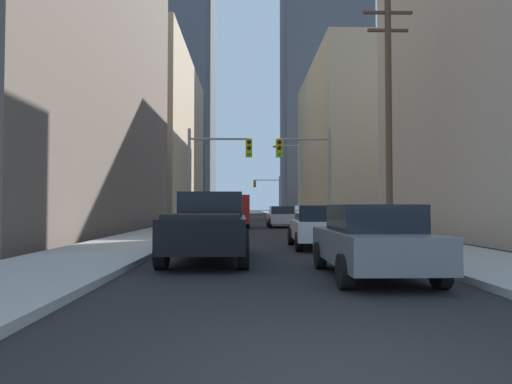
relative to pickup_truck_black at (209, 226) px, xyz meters
The scene contains 17 objects.
ground_plane 8.96m from the pickup_truck_black, 78.48° to the right, with size 400.00×400.00×0.00m, color black.
sidewalk_left 41.42m from the pickup_truck_black, 94.70° to the left, with size 3.43×160.00×0.15m, color #9E9E99.
sidewalk_right 41.86m from the pickup_truck_black, 80.43° to the left, with size 3.43×160.00×0.15m, color #9E9E99.
pickup_truck_black is the anchor object (origin of this frame).
cargo_van_red 19.25m from the pickup_truck_black, 89.56° to the left, with size 2.16×5.27×2.26m.
sedan_grey 4.85m from the pickup_truck_black, 41.15° to the right, with size 1.95×4.22×1.52m.
sedan_white 5.16m from the pickup_truck_black, 45.31° to the left, with size 1.95×4.26×1.52m.
sedan_silver 20.14m from the pickup_truck_black, 79.98° to the left, with size 1.95×4.25×1.52m.
traffic_signal_near_left 13.80m from the pickup_truck_black, 92.99° to the left, with size 3.72×0.44×6.00m.
traffic_signal_near_right 14.49m from the pickup_truck_black, 71.47° to the left, with size 3.21×0.44×6.00m.
traffic_signal_far_right 53.68m from the pickup_truck_black, 85.54° to the left, with size 3.92×0.44×6.00m.
utility_pole_right 11.21m from the pickup_truck_black, 44.18° to the left, with size 2.20×0.28×10.70m.
street_lamp_right 30.85m from the pickup_truck_black, 79.59° to the left, with size 2.54×0.32×7.50m.
building_left_mid_office 45.68m from the pickup_truck_black, 107.54° to the left, with size 15.60×28.42×19.42m, color tan.
building_left_far_tower 87.49m from the pickup_truck_black, 100.22° to the left, with size 16.96×29.06×50.39m, color #4C515B.
building_right_mid_block 48.95m from the pickup_truck_black, 63.31° to the left, with size 25.54×25.89×18.79m, color tan.
building_right_far_highrise 91.16m from the pickup_truck_black, 78.13° to the left, with size 17.62×18.50×61.95m, color #4C515B.
Camera 1 is at (-0.74, -3.82, 1.48)m, focal length 31.70 mm.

